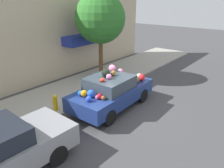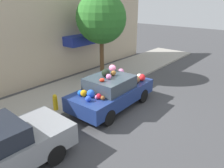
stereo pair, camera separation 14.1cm
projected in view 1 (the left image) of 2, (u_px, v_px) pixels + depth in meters
name	position (u px, v px, depth m)	size (l,w,h in m)	color
ground_plane	(113.00, 107.00, 9.76)	(60.00, 60.00, 0.00)	#424244
sidewalk_curb	(72.00, 91.00, 11.32)	(24.00, 3.20, 0.11)	#9E998E
building_facade	(43.00, 34.00, 11.75)	(18.00, 1.20, 5.47)	#C6B293
street_tree	(100.00, 18.00, 11.95)	(2.79, 2.79, 4.79)	brown
fire_hydrant	(55.00, 103.00, 9.13)	(0.20, 0.20, 0.70)	gold
art_car	(112.00, 91.00, 9.49)	(4.09, 1.94, 1.80)	navy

